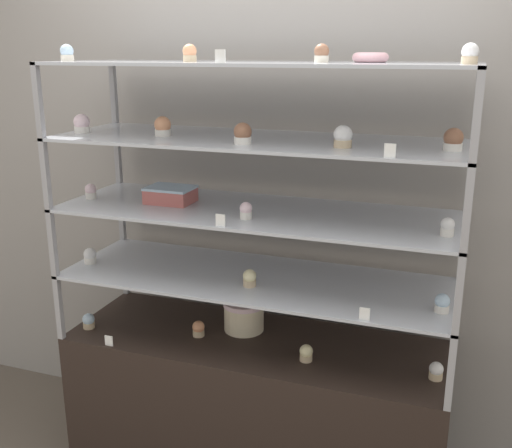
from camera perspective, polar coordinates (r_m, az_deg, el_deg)
The scene contains 33 objects.
back_wall at distance 2.70m, azimuth 2.96°, elevation 5.08°, with size 8.00×0.05×2.60m.
display_base at distance 2.71m, azimuth 0.00°, elevation -17.19°, with size 1.57×0.54×0.66m.
display_riser_lower at distance 2.43m, azimuth 0.00°, elevation -5.40°, with size 1.57×0.54×0.28m.
display_riser_middle at distance 2.34m, azimuth 0.00°, elevation 0.99°, with size 1.57×0.54×0.28m.
display_riser_upper at distance 2.29m, azimuth 0.00°, elevation 7.79°, with size 1.57×0.54×0.28m.
display_riser_top at distance 2.26m, azimuth 0.00°, elevation 14.83°, with size 1.57×0.54×0.28m.
layer_cake_centerpiece at distance 2.60m, azimuth -1.15°, elevation -8.67°, with size 0.18×0.18×0.13m.
sheet_cake_frosted at distance 2.47m, azimuth -8.20°, elevation 2.77°, with size 0.19×0.14×0.07m.
cupcake_0 at distance 2.73m, azimuth -15.66°, elevation -8.89°, with size 0.05×0.05×0.07m.
cupcake_1 at distance 2.58m, azimuth -5.50°, elevation -9.90°, with size 0.05×0.05×0.07m.
cupcake_2 at distance 2.38m, azimuth 4.80°, elevation -12.14°, with size 0.05×0.05×0.07m.
cupcake_3 at distance 2.35m, azimuth 16.78°, elevation -13.25°, with size 0.05×0.05×0.07m.
price_tag_0 at distance 2.56m, azimuth -13.84°, elevation -10.75°, with size 0.04×0.00×0.04m.
cupcake_4 at distance 2.67m, azimuth -15.53°, elevation -2.95°, with size 0.05×0.05×0.07m.
cupcake_5 at distance 2.33m, azimuth -0.61°, elevation -5.18°, with size 0.05×0.05×0.07m.
cupcake_6 at distance 2.21m, azimuth 17.31°, elevation -7.21°, with size 0.05×0.05×0.07m.
price_tag_1 at distance 2.09m, azimuth 10.30°, elevation -8.41°, with size 0.04×0.00×0.04m.
cupcake_7 at distance 2.61m, azimuth -15.47°, elevation 3.01°, with size 0.05×0.05×0.06m.
cupcake_8 at distance 2.21m, azimuth -0.97°, elevation 1.28°, with size 0.05×0.05×0.06m.
cupcake_9 at distance 2.11m, azimuth 17.77°, elevation -0.28°, with size 0.05×0.05×0.06m.
price_tag_2 at distance 2.13m, azimuth -3.40°, elevation 0.36°, with size 0.04×0.00×0.04m.
cupcake_10 at distance 2.54m, azimuth -16.25°, elevation 9.13°, with size 0.06×0.06×0.08m.
cupcake_11 at distance 2.38m, azimuth -8.88°, elevation 9.14°, with size 0.06×0.06×0.08m.
cupcake_12 at distance 2.15m, azimuth -1.26°, elevation 8.57°, with size 0.06×0.06×0.08m.
cupcake_13 at distance 2.09m, azimuth 8.27°, elevation 8.20°, with size 0.06×0.06×0.08m.
cupcake_14 at distance 2.11m, azimuth 18.28°, elevation 7.61°, with size 0.06×0.06×0.08m.
price_tag_3 at distance 1.92m, azimuth 12.64°, elevation 6.84°, with size 0.04×0.00×0.04m.
cupcake_15 at distance 2.52m, azimuth -17.56°, elevation 15.26°, with size 0.05×0.05×0.06m.
cupcake_16 at distance 2.28m, azimuth -6.33°, elevation 15.86°, with size 0.05×0.05×0.06m.
cupcake_17 at distance 2.15m, azimuth 6.27°, elevation 15.84°, with size 0.05×0.05×0.06m.
cupcake_18 at distance 2.00m, azimuth 19.71°, elevation 14.99°, with size 0.05×0.05×0.06m.
price_tag_4 at distance 2.04m, azimuth -3.43°, elevation 15.66°, with size 0.04×0.00×0.04m.
donut_glazed at distance 2.22m, azimuth 10.85°, elevation 15.32°, with size 0.13×0.13×0.03m.
Camera 1 is at (0.76, -2.13, 1.83)m, focal length 42.00 mm.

